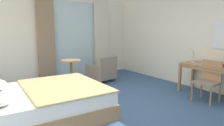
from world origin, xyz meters
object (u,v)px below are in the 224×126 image
desk_lamp (191,51)px  closed_book (224,66)px  armchair_by_window (102,71)px  bed (42,102)px  writing_desk (213,69)px  desk_chair (209,79)px  round_cafe_table (71,67)px

desk_lamp → closed_book: (0.16, -0.75, -0.27)m
desk_lamp → armchair_by_window: (-1.32, 2.18, -0.73)m
bed → closed_book: (3.74, -1.30, 0.49)m
desk_lamp → armchair_by_window: bearing=121.2°
writing_desk → desk_chair: size_ratio=1.63×
closed_book → armchair_by_window: (-1.47, 2.92, -0.45)m
bed → desk_chair: bearing=-19.9°
writing_desk → round_cafe_table: bearing=130.3°
writing_desk → round_cafe_table: 3.70m
desk_lamp → round_cafe_table: desk_lamp is taller
desk_chair → desk_lamp: desk_lamp is taller
bed → desk_lamp: size_ratio=5.40×
desk_lamp → round_cafe_table: (-2.30, 2.29, -0.51)m
bed → desk_chair: bed is taller
bed → round_cafe_table: bed is taller
desk_chair → round_cafe_table: size_ratio=1.22×
bed → desk_lamp: bearing=-8.7°
desk_chair → closed_book: bearing=-13.0°
desk_chair → closed_book: 0.50m
armchair_by_window → round_cafe_table: (-0.98, 0.11, 0.21)m
writing_desk → armchair_by_window: bearing=117.5°
writing_desk → armchair_by_window: armchair_by_window is taller
bed → closed_book: bearing=-19.1°
bed → round_cafe_table: bearing=53.5°
writing_desk → desk_chair: bearing=-162.2°
writing_desk → closed_book: size_ratio=5.04×
desk_lamp → round_cafe_table: size_ratio=0.54×
writing_desk → desk_lamp: bearing=99.9°
armchair_by_window → round_cafe_table: bearing=173.7°
desk_lamp → closed_book: desk_lamp is taller
bed → desk_lamp: (3.58, -0.55, 0.77)m
desk_lamp → closed_book: 0.81m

